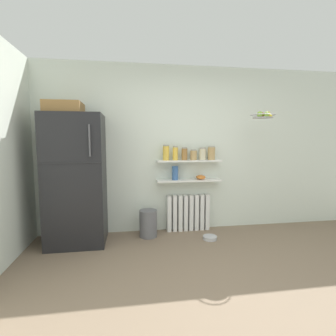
{
  "coord_description": "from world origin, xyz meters",
  "views": [
    {
      "loc": [
        -0.82,
        -1.96,
        1.44
      ],
      "look_at": [
        -0.26,
        1.6,
        1.05
      ],
      "focal_mm": 27.15,
      "sensor_mm": 36.0,
      "label": 1
    }
  ],
  "objects_px": {
    "storage_jar_4": "(203,154)",
    "vase": "(175,173)",
    "trash_bin": "(148,223)",
    "radiator": "(188,213)",
    "storage_jar_5": "(211,153)",
    "pet_food_bowl": "(210,238)",
    "storage_jar_2": "(184,154)",
    "storage_jar_3": "(194,155)",
    "storage_jar_0": "(166,153)",
    "refrigerator": "(76,177)",
    "hanging_fruit_basket": "(263,115)",
    "storage_jar_1": "(175,153)",
    "shelf_bowl": "(201,177)"
  },
  "relations": [
    {
      "from": "refrigerator",
      "to": "shelf_bowl",
      "type": "relative_size",
      "value": 13.03
    },
    {
      "from": "trash_bin",
      "to": "hanging_fruit_basket",
      "type": "distance_m",
      "value": 2.32
    },
    {
      "from": "trash_bin",
      "to": "refrigerator",
      "type": "bearing_deg",
      "value": -176.15
    },
    {
      "from": "radiator",
      "to": "vase",
      "type": "relative_size",
      "value": 3.16
    },
    {
      "from": "storage_jar_1",
      "to": "storage_jar_4",
      "type": "distance_m",
      "value": 0.44
    },
    {
      "from": "radiator",
      "to": "storage_jar_0",
      "type": "bearing_deg",
      "value": -175.27
    },
    {
      "from": "shelf_bowl",
      "to": "refrigerator",
      "type": "bearing_deg",
      "value": -173.27
    },
    {
      "from": "trash_bin",
      "to": "pet_food_bowl",
      "type": "height_order",
      "value": "trash_bin"
    },
    {
      "from": "storage_jar_0",
      "to": "storage_jar_1",
      "type": "xyz_separation_m",
      "value": [
        0.15,
        -0.0,
        -0.01
      ]
    },
    {
      "from": "storage_jar_4",
      "to": "hanging_fruit_basket",
      "type": "xyz_separation_m",
      "value": [
        0.79,
        -0.38,
        0.57
      ]
    },
    {
      "from": "radiator",
      "to": "storage_jar_0",
      "type": "relative_size",
      "value": 2.89
    },
    {
      "from": "storage_jar_3",
      "to": "storage_jar_5",
      "type": "height_order",
      "value": "storage_jar_5"
    },
    {
      "from": "storage_jar_4",
      "to": "storage_jar_5",
      "type": "bearing_deg",
      "value": 0.0
    },
    {
      "from": "storage_jar_1",
      "to": "vase",
      "type": "bearing_deg",
      "value": 180.0
    },
    {
      "from": "radiator",
      "to": "storage_jar_2",
      "type": "bearing_deg",
      "value": -157.53
    },
    {
      "from": "shelf_bowl",
      "to": "storage_jar_1",
      "type": "bearing_deg",
      "value": 180.0
    },
    {
      "from": "storage_jar_0",
      "to": "storage_jar_4",
      "type": "relative_size",
      "value": 1.22
    },
    {
      "from": "pet_food_bowl",
      "to": "storage_jar_2",
      "type": "bearing_deg",
      "value": 126.3
    },
    {
      "from": "storage_jar_2",
      "to": "hanging_fruit_basket",
      "type": "relative_size",
      "value": 0.57
    },
    {
      "from": "storage_jar_2",
      "to": "storage_jar_5",
      "type": "distance_m",
      "value": 0.44
    },
    {
      "from": "vase",
      "to": "storage_jar_0",
      "type": "bearing_deg",
      "value": 180.0
    },
    {
      "from": "storage_jar_3",
      "to": "hanging_fruit_basket",
      "type": "bearing_deg",
      "value": -22.23
    },
    {
      "from": "storage_jar_4",
      "to": "vase",
      "type": "xyz_separation_m",
      "value": [
        -0.44,
        0.0,
        -0.3
      ]
    },
    {
      "from": "storage_jar_3",
      "to": "trash_bin",
      "type": "height_order",
      "value": "storage_jar_3"
    },
    {
      "from": "vase",
      "to": "pet_food_bowl",
      "type": "height_order",
      "value": "vase"
    },
    {
      "from": "refrigerator",
      "to": "storage_jar_1",
      "type": "bearing_deg",
      "value": 8.64
    },
    {
      "from": "radiator",
      "to": "storage_jar_0",
      "type": "xyz_separation_m",
      "value": [
        -0.36,
        -0.03,
        0.97
      ]
    },
    {
      "from": "storage_jar_0",
      "to": "trash_bin",
      "type": "bearing_deg",
      "value": -152.62
    },
    {
      "from": "storage_jar_4",
      "to": "vase",
      "type": "relative_size",
      "value": 0.9
    },
    {
      "from": "radiator",
      "to": "pet_food_bowl",
      "type": "relative_size",
      "value": 3.35
    },
    {
      "from": "radiator",
      "to": "shelf_bowl",
      "type": "distance_m",
      "value": 0.61
    },
    {
      "from": "vase",
      "to": "trash_bin",
      "type": "xyz_separation_m",
      "value": [
        -0.44,
        -0.15,
        -0.74
      ]
    },
    {
      "from": "storage_jar_3",
      "to": "storage_jar_4",
      "type": "bearing_deg",
      "value": 0.0
    },
    {
      "from": "storage_jar_1",
      "to": "storage_jar_3",
      "type": "bearing_deg",
      "value": -0.0
    },
    {
      "from": "storage_jar_5",
      "to": "storage_jar_0",
      "type": "bearing_deg",
      "value": 180.0
    },
    {
      "from": "pet_food_bowl",
      "to": "storage_jar_1",
      "type": "bearing_deg",
      "value": 137.49
    },
    {
      "from": "trash_bin",
      "to": "pet_food_bowl",
      "type": "bearing_deg",
      "value": -16.17
    },
    {
      "from": "storage_jar_5",
      "to": "shelf_bowl",
      "type": "bearing_deg",
      "value": -180.0
    },
    {
      "from": "storage_jar_2",
      "to": "pet_food_bowl",
      "type": "bearing_deg",
      "value": -53.7
    },
    {
      "from": "storage_jar_1",
      "to": "shelf_bowl",
      "type": "height_order",
      "value": "storage_jar_1"
    },
    {
      "from": "storage_jar_5",
      "to": "vase",
      "type": "relative_size",
      "value": 1.0
    },
    {
      "from": "radiator",
      "to": "storage_jar_1",
      "type": "distance_m",
      "value": 0.98
    },
    {
      "from": "radiator",
      "to": "shelf_bowl",
      "type": "height_order",
      "value": "shelf_bowl"
    },
    {
      "from": "storage_jar_3",
      "to": "trash_bin",
      "type": "bearing_deg",
      "value": -168.24
    },
    {
      "from": "storage_jar_1",
      "to": "shelf_bowl",
      "type": "bearing_deg",
      "value": 0.0
    },
    {
      "from": "radiator",
      "to": "shelf_bowl",
      "type": "xyz_separation_m",
      "value": [
        0.2,
        -0.03,
        0.58
      ]
    },
    {
      "from": "refrigerator",
      "to": "storage_jar_4",
      "type": "height_order",
      "value": "refrigerator"
    },
    {
      "from": "storage_jar_4",
      "to": "hanging_fruit_basket",
      "type": "distance_m",
      "value": 1.05
    },
    {
      "from": "storage_jar_3",
      "to": "hanging_fruit_basket",
      "type": "height_order",
      "value": "hanging_fruit_basket"
    },
    {
      "from": "hanging_fruit_basket",
      "to": "vase",
      "type": "bearing_deg",
      "value": 162.7
    }
  ]
}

